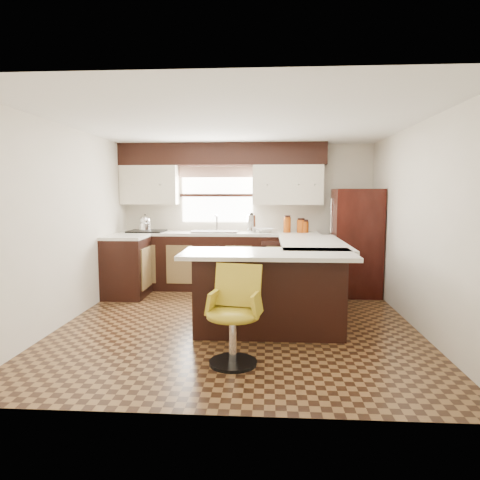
# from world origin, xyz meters

# --- Properties ---
(floor) EXTENTS (4.40, 4.40, 0.00)m
(floor) POSITION_xyz_m (0.00, 0.00, 0.00)
(floor) COLOR #49301A
(floor) RESTS_ON ground
(ceiling) EXTENTS (4.40, 4.40, 0.00)m
(ceiling) POSITION_xyz_m (0.00, 0.00, 2.40)
(ceiling) COLOR silver
(ceiling) RESTS_ON wall_back
(wall_back) EXTENTS (4.40, 0.00, 4.40)m
(wall_back) POSITION_xyz_m (0.00, 2.20, 1.20)
(wall_back) COLOR beige
(wall_back) RESTS_ON floor
(wall_front) EXTENTS (4.40, 0.00, 4.40)m
(wall_front) POSITION_xyz_m (0.00, -2.20, 1.20)
(wall_front) COLOR beige
(wall_front) RESTS_ON floor
(wall_left) EXTENTS (0.00, 4.40, 4.40)m
(wall_left) POSITION_xyz_m (-2.10, 0.00, 1.20)
(wall_left) COLOR beige
(wall_left) RESTS_ON floor
(wall_right) EXTENTS (0.00, 4.40, 4.40)m
(wall_right) POSITION_xyz_m (2.10, 0.00, 1.20)
(wall_right) COLOR beige
(wall_right) RESTS_ON floor
(base_cab_back) EXTENTS (3.30, 0.60, 0.90)m
(base_cab_back) POSITION_xyz_m (-0.45, 1.90, 0.45)
(base_cab_back) COLOR black
(base_cab_back) RESTS_ON floor
(base_cab_left) EXTENTS (0.60, 0.70, 0.90)m
(base_cab_left) POSITION_xyz_m (-1.80, 1.25, 0.45)
(base_cab_left) COLOR black
(base_cab_left) RESTS_ON floor
(counter_back) EXTENTS (3.30, 0.60, 0.04)m
(counter_back) POSITION_xyz_m (-0.45, 1.90, 0.92)
(counter_back) COLOR silver
(counter_back) RESTS_ON base_cab_back
(counter_left) EXTENTS (0.60, 0.70, 0.04)m
(counter_left) POSITION_xyz_m (-1.80, 1.25, 0.92)
(counter_left) COLOR silver
(counter_left) RESTS_ON base_cab_left
(soffit) EXTENTS (3.40, 0.35, 0.36)m
(soffit) POSITION_xyz_m (-0.40, 2.03, 2.22)
(soffit) COLOR black
(soffit) RESTS_ON wall_back
(upper_cab_left) EXTENTS (0.94, 0.35, 0.64)m
(upper_cab_left) POSITION_xyz_m (-1.62, 2.03, 1.72)
(upper_cab_left) COLOR beige
(upper_cab_left) RESTS_ON wall_back
(upper_cab_right) EXTENTS (1.14, 0.35, 0.64)m
(upper_cab_right) POSITION_xyz_m (0.68, 2.03, 1.72)
(upper_cab_right) COLOR beige
(upper_cab_right) RESTS_ON wall_back
(window_pane) EXTENTS (1.20, 0.02, 0.90)m
(window_pane) POSITION_xyz_m (-0.50, 2.18, 1.55)
(window_pane) COLOR white
(window_pane) RESTS_ON wall_back
(valance) EXTENTS (1.30, 0.06, 0.18)m
(valance) POSITION_xyz_m (-0.50, 2.14, 1.94)
(valance) COLOR #D19B93
(valance) RESTS_ON wall_back
(sink) EXTENTS (0.75, 0.45, 0.03)m
(sink) POSITION_xyz_m (-0.50, 1.88, 0.96)
(sink) COLOR #B2B2B7
(sink) RESTS_ON counter_back
(dishwasher) EXTENTS (0.58, 0.03, 0.78)m
(dishwasher) POSITION_xyz_m (0.55, 1.61, 0.43)
(dishwasher) COLOR black
(dishwasher) RESTS_ON floor
(cooktop) EXTENTS (0.58, 0.50, 0.02)m
(cooktop) POSITION_xyz_m (-1.65, 1.88, 0.96)
(cooktop) COLOR black
(cooktop) RESTS_ON counter_back
(peninsula_long) EXTENTS (0.60, 1.95, 0.90)m
(peninsula_long) POSITION_xyz_m (0.90, 0.62, 0.45)
(peninsula_long) COLOR black
(peninsula_long) RESTS_ON floor
(peninsula_return) EXTENTS (1.65, 0.60, 0.90)m
(peninsula_return) POSITION_xyz_m (0.38, -0.35, 0.45)
(peninsula_return) COLOR black
(peninsula_return) RESTS_ON floor
(counter_pen_long) EXTENTS (0.84, 1.95, 0.04)m
(counter_pen_long) POSITION_xyz_m (0.95, 0.62, 0.92)
(counter_pen_long) COLOR silver
(counter_pen_long) RESTS_ON peninsula_long
(counter_pen_return) EXTENTS (1.89, 0.84, 0.04)m
(counter_pen_return) POSITION_xyz_m (0.35, -0.44, 0.92)
(counter_pen_return) COLOR silver
(counter_pen_return) RESTS_ON peninsula_return
(refrigerator) EXTENTS (0.71, 0.68, 1.65)m
(refrigerator) POSITION_xyz_m (1.73, 1.59, 0.83)
(refrigerator) COLOR black
(refrigerator) RESTS_ON floor
(bar_chair) EXTENTS (0.57, 0.57, 0.92)m
(bar_chair) POSITION_xyz_m (0.04, -1.27, 0.46)
(bar_chair) COLOR gold
(bar_chair) RESTS_ON floor
(kettle) EXTENTS (0.20, 0.20, 0.27)m
(kettle) POSITION_xyz_m (-1.67, 1.88, 1.11)
(kettle) COLOR silver
(kettle) RESTS_ON cooktop
(percolator) EXTENTS (0.14, 0.14, 0.29)m
(percolator) POSITION_xyz_m (0.09, 1.90, 1.09)
(percolator) COLOR silver
(percolator) RESTS_ON counter_back
(mixing_bowl) EXTENTS (0.36, 0.36, 0.07)m
(mixing_bowl) POSITION_xyz_m (0.30, 1.90, 0.98)
(mixing_bowl) COLOR white
(mixing_bowl) RESTS_ON counter_back
(canister_large) EXTENTS (0.12, 0.12, 0.25)m
(canister_large) POSITION_xyz_m (0.68, 1.92, 1.07)
(canister_large) COLOR #9F420D
(canister_large) RESTS_ON counter_back
(canister_med) EXTENTS (0.13, 0.13, 0.21)m
(canister_med) POSITION_xyz_m (0.90, 1.92, 1.05)
(canister_med) COLOR #9F420D
(canister_med) RESTS_ON counter_back
(canister_small) EXTENTS (0.13, 0.13, 0.18)m
(canister_small) POSITION_xyz_m (0.96, 1.92, 1.04)
(canister_small) COLOR #9F420D
(canister_small) RESTS_ON counter_back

